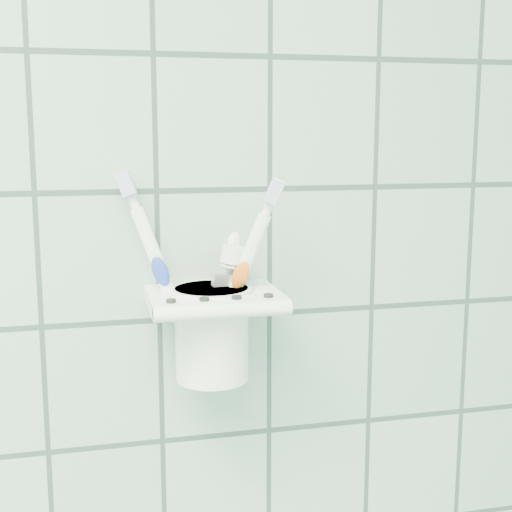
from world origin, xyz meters
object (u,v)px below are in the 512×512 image
Objects in this scene: toothbrush_orange at (202,267)px; toothpaste_tube at (216,296)px; toothbrush_pink at (199,267)px; holder_bracket at (214,300)px; toothbrush_blue at (219,261)px; cup at (212,330)px.

toothpaste_tube is (0.01, 0.00, -0.03)m from toothbrush_orange.
toothbrush_pink is 0.02m from toothbrush_orange.
holder_bracket is 0.59× the size of toothbrush_blue.
toothpaste_tube reaches higher than holder_bracket.
toothpaste_tube is (0.01, 0.02, -0.00)m from holder_bracket.
cup is 0.07m from toothbrush_pink.
toothbrush_pink is 1.61× the size of toothpaste_tube.
toothbrush_pink reaches higher than toothpaste_tube.
toothbrush_orange is 0.03m from toothpaste_tube.
holder_bracket is 0.61× the size of toothbrush_pink.
toothbrush_orange is at bearing 78.47° from toothbrush_pink.
cup is 0.07m from toothbrush_blue.
cup is at bearing 111.93° from holder_bracket.
cup is 0.72× the size of toothpaste_tube.
cup is 0.03m from toothpaste_tube.
toothbrush_blue reaches higher than toothbrush_orange.
toothbrush_orange is 1.56× the size of toothpaste_tube.
toothbrush_orange is (-0.01, 0.01, 0.06)m from cup.
toothbrush_pink is at bearing -138.87° from toothpaste_tube.
cup is at bearing -118.69° from toothpaste_tube.
toothbrush_pink reaches higher than holder_bracket.
toothbrush_orange is at bearing 120.62° from cup.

